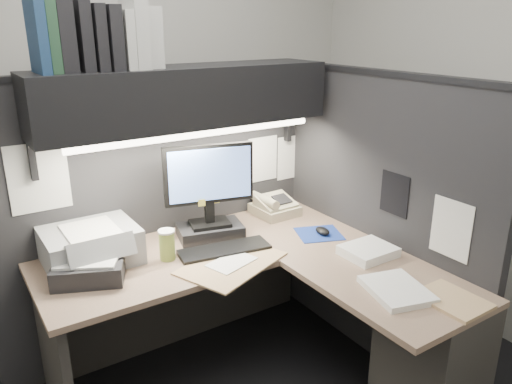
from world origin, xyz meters
The scene contains 21 objects.
wall_back centered at (0.00, 1.50, 1.35)m, with size 3.50×0.04×2.70m, color #B8B7AF.
wall_right centered at (1.75, 0.00, 1.35)m, with size 0.04×3.00×2.70m, color #B8B7AF.
partition_back centered at (0.03, 0.93, 0.80)m, with size 1.90×0.06×1.60m, color black.
partition_right centered at (0.98, 0.18, 0.80)m, with size 0.06×1.50×1.60m, color black.
desk centered at (0.43, 0.00, 0.44)m, with size 1.70×1.53×0.73m.
overhead_shelf centered at (0.12, 0.75, 1.50)m, with size 1.55×0.34×0.30m, color black.
task_light_tube centered at (0.12, 0.61, 1.33)m, with size 0.04×0.04×1.32m, color white.
monitor centered at (0.20, 0.67, 0.94)m, with size 0.48×0.29×0.52m.
keyboard centered at (0.17, 0.46, 0.74)m, with size 0.47×0.16×0.02m, color black.
mousepad centered at (0.73, 0.37, 0.73)m, with size 0.24×0.22×0.00m, color navy.
mouse centered at (0.74, 0.35, 0.75)m, with size 0.06×0.10×0.04m, color black.
telephone centered at (0.69, 0.75, 0.78)m, with size 0.24×0.25×0.10m, color #C4BA96.
coffee_cup centered at (-0.11, 0.54, 0.80)m, with size 0.08×0.08×0.15m, color #A4AB44.
printer centered at (-0.44, 0.73, 0.82)m, with size 0.44×0.37×0.18m, color #949799.
notebook_stack centered at (-0.49, 0.56, 0.78)m, with size 0.31×0.26×0.09m, color black.
open_folder centered at (0.13, 0.32, 0.73)m, with size 0.51×0.33×0.01m, color tan.
paper_stack_a centered at (0.76, 0.02, 0.75)m, with size 0.25×0.21×0.05m, color white.
paper_stack_b centered at (0.60, -0.31, 0.74)m, with size 0.23×0.29×0.03m, color white.
manila_stack centered at (0.74, -0.50, 0.74)m, with size 0.22×0.28×0.02m, color tan.
binder_row centered at (-0.29, 0.75, 1.80)m, with size 0.56×0.26×0.31m.
pinned_papers centered at (0.42, 0.56, 1.05)m, with size 1.76×1.31×0.51m.
Camera 1 is at (-0.98, -1.59, 1.86)m, focal length 35.00 mm.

